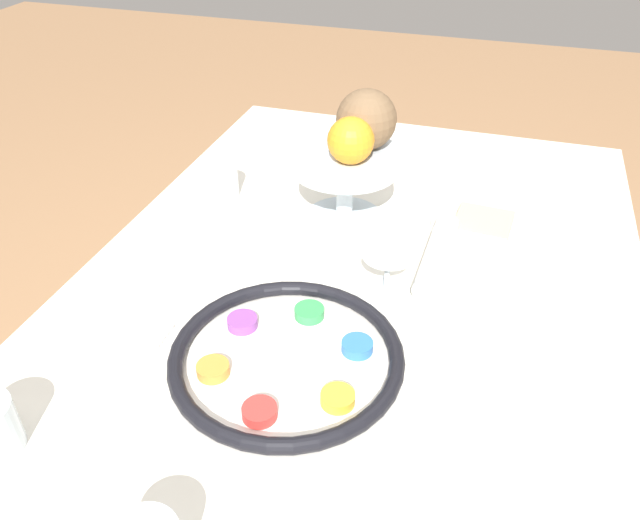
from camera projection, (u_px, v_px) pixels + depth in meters
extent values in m
cube|color=silver|center=(351.00, 439.00, 1.15)|extent=(1.22, 0.84, 0.73)
cylinder|color=silver|center=(287.00, 364.00, 0.79)|extent=(0.30, 0.30, 0.01)
torus|color=black|center=(287.00, 356.00, 0.78)|extent=(0.30, 0.30, 0.02)
cylinder|color=#33934C|center=(309.00, 312.00, 0.85)|extent=(0.04, 0.04, 0.01)
cylinder|color=#844299|center=(242.00, 322.00, 0.84)|extent=(0.04, 0.04, 0.01)
cylinder|color=orange|center=(213.00, 369.00, 0.77)|extent=(0.04, 0.04, 0.01)
cylinder|color=red|center=(260.00, 412.00, 0.71)|extent=(0.04, 0.04, 0.01)
cylinder|color=gold|center=(338.00, 398.00, 0.73)|extent=(0.04, 0.04, 0.01)
cylinder|color=#2D6BB7|center=(357.00, 346.00, 0.80)|extent=(0.04, 0.04, 0.01)
cylinder|color=silver|center=(386.00, 291.00, 0.92)|extent=(0.07, 0.07, 0.00)
cylinder|color=silver|center=(387.00, 273.00, 0.90)|extent=(0.01, 0.01, 0.06)
cone|color=silver|center=(390.00, 237.00, 0.86)|extent=(0.08, 0.08, 0.06)
cylinder|color=silver|center=(344.00, 217.00, 1.08)|extent=(0.13, 0.13, 0.01)
cylinder|color=silver|center=(345.00, 192.00, 1.06)|extent=(0.03, 0.03, 0.09)
cylinder|color=silver|center=(346.00, 160.00, 1.02)|extent=(0.18, 0.18, 0.03)
sphere|color=orange|center=(351.00, 141.00, 0.96)|extent=(0.07, 0.07, 0.07)
sphere|color=brown|center=(366.00, 119.00, 1.00)|extent=(0.10, 0.10, 0.10)
cylinder|color=silver|center=(482.00, 227.00, 1.06)|extent=(0.17, 0.17, 0.01)
cube|color=#D1B784|center=(483.00, 222.00, 1.05)|extent=(0.10, 0.10, 0.01)
cylinder|color=white|center=(437.00, 255.00, 0.96)|extent=(0.20, 0.04, 0.04)
cylinder|color=silver|center=(220.00, 180.00, 1.14)|extent=(0.07, 0.07, 0.06)
cube|color=silver|center=(100.00, 332.00, 0.84)|extent=(0.03, 0.18, 0.01)
cube|color=silver|center=(112.00, 318.00, 0.87)|extent=(0.02, 0.18, 0.01)
cube|color=silver|center=(463.00, 257.00, 0.99)|extent=(0.16, 0.07, 0.01)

